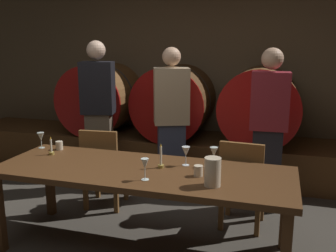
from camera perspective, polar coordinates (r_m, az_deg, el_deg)
back_wall at (r=5.54m, az=2.82°, el=7.51°), size 6.97×0.24×2.52m
barrel_shelf at (r=5.21m, az=1.24°, el=-4.18°), size 6.27×0.90×0.50m
wine_barrel_left at (r=5.44m, az=-9.96°, el=4.19°), size 0.97×0.94×0.97m
wine_barrel_center at (r=5.05m, az=1.11°, el=3.73°), size 0.97×0.94×0.97m
wine_barrel_right at (r=4.88m, az=13.83°, el=3.03°), size 0.97×0.94×0.97m
dining_table at (r=3.16m, az=-3.92°, el=-7.65°), size 2.48×0.86×0.73m
chair_left at (r=4.06m, az=-9.84°, el=-5.77°), size 0.44×0.44×0.88m
chair_right at (r=3.63m, az=11.18°, el=-8.09°), size 0.43×0.43×0.88m
guest_left at (r=4.56m, az=-10.48°, el=1.82°), size 0.42×0.32×1.78m
guest_center at (r=4.19m, az=0.52°, el=0.46°), size 0.44×0.37×1.71m
guest_right at (r=4.02m, az=14.96°, el=-0.43°), size 0.39×0.25×1.71m
candle_left at (r=3.67m, az=-17.28°, el=-3.48°), size 0.05×0.05×0.17m
candle_right at (r=3.14m, az=-1.09°, el=-5.34°), size 0.05×0.05×0.21m
pitcher at (r=2.77m, az=6.77°, el=-6.92°), size 0.12×0.12×0.21m
wine_glass_far_left at (r=3.91m, az=-18.73°, el=-1.61°), size 0.07×0.07×0.16m
wine_glass_center_left at (r=2.86m, az=-3.53°, el=-5.87°), size 0.06×0.06×0.17m
wine_glass_center_right at (r=3.19m, az=2.73°, el=-3.97°), size 0.07×0.07×0.16m
wine_glass_far_right at (r=3.17m, az=6.97°, el=-4.02°), size 0.07×0.07×0.17m
cup_left at (r=3.81m, az=-16.17°, el=-2.85°), size 0.07×0.07×0.08m
cup_right at (r=2.97m, az=4.62°, el=-6.79°), size 0.07×0.07×0.09m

